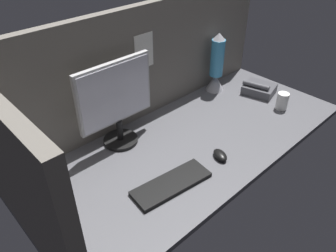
# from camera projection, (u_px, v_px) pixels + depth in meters

# --- Properties ---
(ground_plane) EXTENTS (1.80, 0.80, 0.03)m
(ground_plane) POSITION_uv_depth(u_px,v_px,m) (192.00, 141.00, 1.78)
(ground_plane) COLOR #515156
(cubicle_wall_back) EXTENTS (1.80, 0.06, 0.63)m
(cubicle_wall_back) POSITION_uv_depth(u_px,v_px,m) (144.00, 63.00, 1.81)
(cubicle_wall_back) COLOR slate
(cubicle_wall_back) RESTS_ON ground_plane
(cubicle_wall_side) EXTENTS (0.05, 0.80, 0.63)m
(cubicle_wall_side) POSITION_uv_depth(u_px,v_px,m) (14.00, 173.00, 1.10)
(cubicle_wall_side) COLOR slate
(cubicle_wall_side) RESTS_ON ground_plane
(monitor) EXTENTS (0.42, 0.18, 0.45)m
(monitor) POSITION_uv_depth(u_px,v_px,m) (116.00, 101.00, 1.61)
(monitor) COLOR black
(monitor) RESTS_ON ground_plane
(keyboard) EXTENTS (0.38, 0.17, 0.02)m
(keyboard) POSITION_uv_depth(u_px,v_px,m) (171.00, 184.00, 1.48)
(keyboard) COLOR black
(keyboard) RESTS_ON ground_plane
(mouse) EXTENTS (0.09, 0.11, 0.03)m
(mouse) POSITION_uv_depth(u_px,v_px,m) (220.00, 155.00, 1.63)
(mouse) COLOR black
(mouse) RESTS_ON ground_plane
(mug_ceramic_white) EXTENTS (0.10, 0.07, 0.10)m
(mug_ceramic_white) POSITION_uv_depth(u_px,v_px,m) (282.00, 101.00, 1.99)
(mug_ceramic_white) COLOR white
(mug_ceramic_white) RESTS_ON ground_plane
(lava_lamp) EXTENTS (0.12, 0.12, 0.39)m
(lava_lamp) POSITION_uv_depth(u_px,v_px,m) (216.00, 67.00, 2.12)
(lava_lamp) COLOR #A5A5AD
(lava_lamp) RESTS_ON ground_plane
(desk_phone) EXTENTS (0.21, 0.23, 0.09)m
(desk_phone) POSITION_uv_depth(u_px,v_px,m) (259.00, 89.00, 2.16)
(desk_phone) COLOR #4C4C51
(desk_phone) RESTS_ON ground_plane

